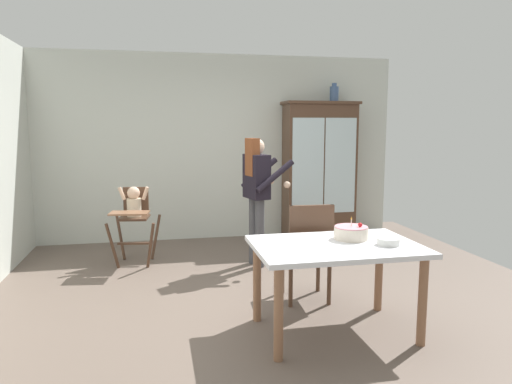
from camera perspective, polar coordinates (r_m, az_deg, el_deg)
ground_plane at (r=4.72m, az=0.01°, el=-12.73°), size 6.24×6.24×0.00m
wall_back at (r=7.02m, az=-4.47°, el=5.37°), size 5.32×0.06×2.70m
china_cabinet at (r=7.13m, az=7.66°, el=2.70°), size 1.11×0.48×2.02m
ceramic_vase at (r=7.19m, az=9.44°, el=11.68°), size 0.13×0.13×0.27m
high_chair_with_toddler at (r=5.87m, az=-14.55°, el=-2.23°), size 0.65×0.74×0.95m
adult_person at (r=5.57m, az=0.13°, el=0.76°), size 0.59×0.58×1.53m
dining_table at (r=3.86m, az=9.63°, el=-7.71°), size 1.32×0.90×0.74m
birthday_cake at (r=4.00m, az=11.44°, el=-4.84°), size 0.28×0.28×0.19m
serving_bowl at (r=3.89m, az=15.73°, el=-5.79°), size 0.18×0.18×0.05m
dining_chair_far_side at (r=4.48m, az=6.35°, el=-6.49°), size 0.46×0.46×0.96m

